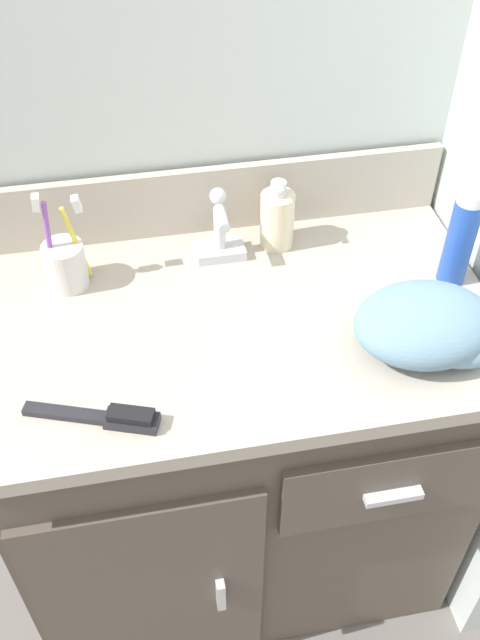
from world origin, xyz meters
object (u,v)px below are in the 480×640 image
shaving_cream_can (461,237)px  toothbrush_cup (65,263)px  soap_dispenser (277,218)px  hand_towel (432,327)px  hairbrush (110,417)px

shaving_cream_can → toothbrush_cup: bearing=170.5°
toothbrush_cup → shaving_cream_can: 0.68m
soap_dispenser → hand_towel: 0.36m
shaving_cream_can → hairbrush: shaving_cream_can is taller
soap_dispenser → hairbrush: (-0.33, -0.37, -0.05)m
shaving_cream_can → hairbrush: (-0.62, -0.21, -0.08)m
toothbrush_cup → hairbrush: size_ratio=0.94×
toothbrush_cup → shaving_cream_can: bearing=-9.5°
shaving_cream_can → hairbrush: bearing=-161.2°
hairbrush → toothbrush_cup: bearing=119.1°
toothbrush_cup → hand_towel: size_ratio=0.82×
toothbrush_cup → soap_dispenser: size_ratio=1.33×
toothbrush_cup → hand_towel: (0.57, -0.27, -0.00)m
shaving_cream_can → hand_towel: (-0.10, -0.15, -0.05)m
shaving_cream_can → hand_towel: size_ratio=0.81×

